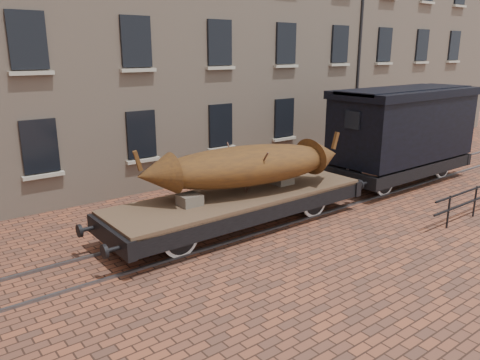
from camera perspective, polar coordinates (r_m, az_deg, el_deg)
ground at (r=15.19m, az=5.59°, el=-4.21°), size 90.00×90.00×0.00m
warehouse_cream at (r=24.14m, az=-5.83°, el=19.93°), size 40.00×10.19×14.00m
rail_track at (r=15.18m, az=5.59°, el=-4.10°), size 30.00×1.52×0.06m
flatcar_wagon at (r=13.74m, az=-0.08°, el=-2.54°), size 9.01×2.44×1.36m
iron_boat at (r=13.61m, az=0.79°, el=1.79°), size 6.54×2.89×1.57m
goods_van at (r=19.32m, az=19.33°, el=6.41°), size 7.22×2.63×3.73m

